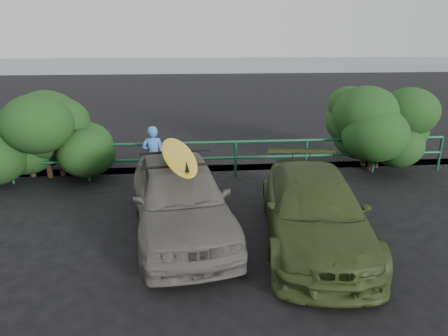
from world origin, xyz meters
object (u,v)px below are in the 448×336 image
at_px(sedan, 180,196).
at_px(surfboard, 178,155).
at_px(man, 154,156).
at_px(olive_vehicle, 314,209).
at_px(guardrail, 200,160).

height_order(sedan, surfboard, surfboard).
relative_size(man, surfboard, 0.57).
distance_m(olive_vehicle, man, 4.69).
height_order(guardrail, surfboard, surfboard).
height_order(guardrail, olive_vehicle, olive_vehicle).
xyz_separation_m(guardrail, olive_vehicle, (2.01, -3.84, 0.13)).
xyz_separation_m(sedan, surfboard, (0.00, 0.00, 0.84)).
xyz_separation_m(man, surfboard, (0.71, -2.80, 0.80)).
bearing_deg(surfboard, man, 96.13).
height_order(olive_vehicle, man, man).
xyz_separation_m(guardrail, man, (-1.21, -0.43, 0.27)).
bearing_deg(guardrail, surfboard, -98.81).
bearing_deg(man, sedan, 107.75).
bearing_deg(sedan, man, 96.13).
xyz_separation_m(guardrail, sedan, (-0.50, -3.24, 0.23)).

